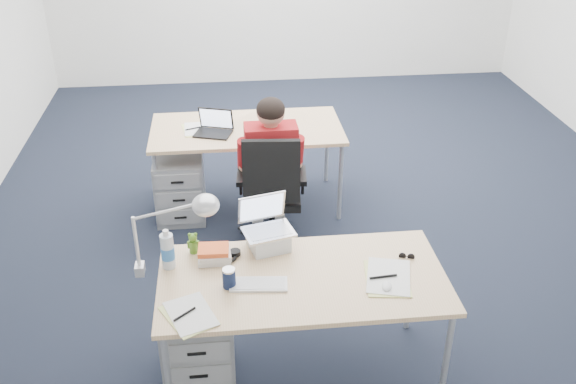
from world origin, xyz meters
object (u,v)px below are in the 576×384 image
Objects in this scene: can_koozie at (229,278)px; cordless_phone at (167,251)px; silver_laptop at (268,226)px; far_cup at (280,117)px; desk_near at (303,284)px; seated_person at (270,168)px; wireless_keyboard at (259,284)px; water_bottle at (167,249)px; bear_figurine at (193,243)px; computer_mouse at (387,286)px; drawer_pedestal_far at (180,186)px; desk_lamp at (163,234)px; headphones at (224,255)px; drawer_pedestal_near at (200,345)px; book_stack at (214,254)px; sunglasses at (407,256)px; dark_laptop at (212,123)px; desk_far at (247,133)px; office_chair at (272,216)px.

cordless_phone is at bearing 141.83° from can_koozie.
silver_laptop is 1.92m from far_cup.
desk_near is 1.57m from seated_person.
seated_person is 1.64m from wireless_keyboard.
bear_figurine is (0.14, 0.13, -0.05)m from water_bottle.
seated_person is 1.80m from computer_mouse.
drawer_pedestal_far is at bearing 137.39° from computer_mouse.
desk_lamp reaches higher than silver_laptop.
drawer_pedestal_near is at bearing -145.71° from headphones.
desk_near is 1.29× the size of seated_person.
silver_laptop is at bearing 16.43° from book_stack.
drawer_pedestal_far is 1.10× the size of desk_lamp.
cordless_phone reaches higher than headphones.
computer_mouse is at bearing -19.25° from desk_near.
water_bottle is at bearing -165.93° from sunglasses.
water_bottle reaches higher than drawer_pedestal_far.
desk_near is 2.07m from dark_laptop.
desk_far is at bearing 102.18° from bear_figurine.
wireless_keyboard is 3.36× the size of sunglasses.
desk_near is 0.79m from cordless_phone.
seated_person is at bearing 131.57° from sunglasses.
headphones is (-0.38, -1.34, 0.13)m from seated_person.
seated_person reaches higher than headphones.
desk_lamp is (0.04, -1.86, 0.70)m from drawer_pedestal_far.
sunglasses is (0.68, -1.28, 0.45)m from office_chair.
desk_lamp is (-1.19, 0.28, 0.23)m from computer_mouse.
wireless_keyboard is at bearing -97.48° from seated_person.
can_koozie reaches higher than book_stack.
headphones is at bearing -96.94° from desk_far.
seated_person is 1.43m from book_stack.
can_koozie is at bearing -169.77° from computer_mouse.
far_cup is at bearing 60.27° from desk_lamp.
headphones reaches higher than computer_mouse.
bear_figurine reaches higher than far_cup.
book_stack is at bearing -80.35° from drawer_pedestal_far.
desk_lamp is 1.73× the size of dark_laptop.
wireless_keyboard is 0.58m from cordless_phone.
water_bottle is at bearing 160.66° from wireless_keyboard.
water_bottle is 0.20m from bear_figurine.
desk_lamp reaches higher than water_bottle.
cordless_phone is (-0.50, 0.28, 0.06)m from wireless_keyboard.
water_bottle is 0.49× the size of desk_lamp.
desk_near is at bearing 6.03° from can_koozie.
far_cup is (0.83, 2.03, -0.08)m from water_bottle.
computer_mouse is at bearing -67.37° from office_chair.
drawer_pedestal_near is 1.79× the size of silver_laptop.
book_stack is at bearing -13.67° from bear_figurine.
desk_far is 1.86m from bear_figurine.
sunglasses is (0.62, 0.12, 0.06)m from desk_near.
silver_laptop is at bearing -97.55° from far_cup.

